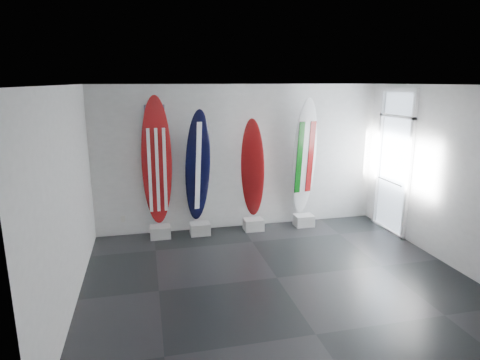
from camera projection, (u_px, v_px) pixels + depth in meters
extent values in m
plane|color=black|center=(277.00, 278.00, 6.52)|extent=(6.00, 6.00, 0.00)
plane|color=white|center=(281.00, 85.00, 5.81)|extent=(6.00, 6.00, 0.00)
plane|color=silver|center=(241.00, 158.00, 8.53)|extent=(6.00, 0.00, 6.00)
plane|color=silver|center=(364.00, 252.00, 3.80)|extent=(6.00, 0.00, 6.00)
plane|color=silver|center=(67.00, 200.00, 5.50)|extent=(0.00, 5.00, 5.00)
plane|color=silver|center=(450.00, 177.00, 6.83)|extent=(0.00, 5.00, 5.00)
cube|color=silver|center=(160.00, 232.00, 8.17)|extent=(0.40, 0.30, 0.24)
ellipsoid|color=maroon|center=(157.00, 162.00, 7.93)|extent=(0.60, 0.31, 2.58)
cube|color=silver|center=(200.00, 229.00, 8.34)|extent=(0.40, 0.30, 0.24)
ellipsoid|color=black|center=(198.00, 167.00, 8.14)|extent=(0.60, 0.52, 2.31)
cube|color=silver|center=(253.00, 224.00, 8.59)|extent=(0.40, 0.30, 0.24)
ellipsoid|color=maroon|center=(253.00, 169.00, 8.41)|extent=(0.61, 0.58, 2.12)
cube|color=silver|center=(304.00, 220.00, 8.84)|extent=(0.40, 0.30, 0.24)
ellipsoid|color=white|center=(304.00, 157.00, 8.62)|extent=(0.61, 0.39, 2.50)
cube|color=silver|center=(123.00, 219.00, 8.24)|extent=(0.09, 0.02, 0.13)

